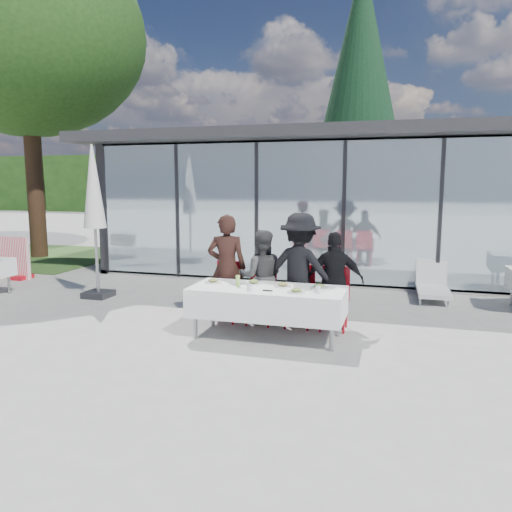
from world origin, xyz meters
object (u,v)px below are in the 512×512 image
(diner_a, at_px, (227,268))
(conifer_tree, at_px, (360,83))
(folded_eyeglasses, at_px, (268,291))
(diner_chair_b, at_px, (262,290))
(diner_chair_c, at_px, (300,292))
(plate_b, at_px, (254,282))
(plate_a, at_px, (213,281))
(diner_d, at_px, (335,281))
(diner_c, at_px, (300,270))
(deciduous_tree, at_px, (26,36))
(diner_chair_d, at_px, (335,295))
(lounger, at_px, (432,285))
(juice_bottle, at_px, (238,281))
(plate_c, at_px, (283,285))
(plate_d, at_px, (319,287))
(plate_extra, at_px, (296,291))
(dining_table, at_px, (267,302))
(market_umbrella, at_px, (94,197))
(diner_chair_a, at_px, (228,288))
(diner_b, at_px, (261,277))

(diner_a, bearing_deg, conifer_tree, -105.80)
(diner_a, xyz_separation_m, folded_eyeglasses, (0.95, -0.95, -0.12))
(diner_chair_b, height_order, conifer_tree, conifer_tree)
(diner_chair_c, bearing_deg, plate_b, -137.27)
(diner_chair_b, xyz_separation_m, diner_chair_c, (0.63, 0.00, 0.00))
(plate_a, bearing_deg, diner_d, 18.91)
(diner_chair_c, distance_m, diner_d, 0.60)
(diner_c, distance_m, diner_d, 0.57)
(deciduous_tree, bearing_deg, diner_chair_b, -30.72)
(diner_a, relative_size, deciduous_tree, 0.19)
(diner_a, bearing_deg, diner_chair_c, 170.27)
(diner_chair_c, distance_m, diner_chair_d, 0.55)
(plate_b, xyz_separation_m, folded_eyeglasses, (0.33, -0.42, -0.02))
(diner_d, height_order, lounger, diner_d)
(lounger, bearing_deg, conifer_tree, 104.07)
(diner_chair_c, height_order, conifer_tree, conifer_tree)
(diner_chair_d, relative_size, juice_bottle, 5.86)
(diner_chair_b, relative_size, plate_c, 3.70)
(diner_chair_b, distance_m, plate_a, 0.91)
(diner_d, relative_size, plate_d, 5.80)
(plate_b, distance_m, plate_extra, 0.85)
(dining_table, relative_size, lounger, 1.68)
(diner_d, xyz_separation_m, plate_a, (-1.78, -0.61, 0.01))
(plate_extra, height_order, market_umbrella, market_umbrella)
(plate_extra, relative_size, lounger, 0.20)
(plate_extra, bearing_deg, juice_bottle, 168.80)
(plate_c, height_order, juice_bottle, juice_bottle)
(plate_b, distance_m, juice_bottle, 0.29)
(folded_eyeglasses, height_order, market_umbrella, market_umbrella)
(dining_table, height_order, conifer_tree, conifer_tree)
(diner_chair_b, distance_m, diner_chair_c, 0.63)
(deciduous_tree, bearing_deg, dining_table, -33.37)
(diner_d, bearing_deg, lounger, -129.92)
(diner_chair_a, bearing_deg, deciduous_tree, 147.46)
(diner_a, height_order, diner_chair_c, diner_a)
(diner_chair_c, xyz_separation_m, conifer_tree, (-0.22, 12.10, 5.45))
(deciduous_tree, bearing_deg, diner_chair_d, -27.57)
(dining_table, xyz_separation_m, deciduous_tree, (-8.88, 5.85, 5.94))
(conifer_tree, bearing_deg, lounger, -75.93)
(plate_a, bearing_deg, diner_b, 45.56)
(dining_table, distance_m, diner_a, 1.19)
(diner_chair_b, bearing_deg, diner_b, -90.00)
(plate_extra, bearing_deg, folded_eyeglasses, -178.70)
(plate_c, bearing_deg, conifer_tree, 90.37)
(plate_c, bearing_deg, diner_a, 151.22)
(diner_b, xyz_separation_m, diner_chair_d, (1.18, 0.03, -0.22))
(diner_chair_c, distance_m, plate_extra, 1.01)
(plate_d, xyz_separation_m, plate_extra, (-0.26, -0.38, 0.00))
(diner_d, relative_size, market_umbrella, 0.51)
(diner_chair_d, relative_size, folded_eyeglasses, 6.96)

